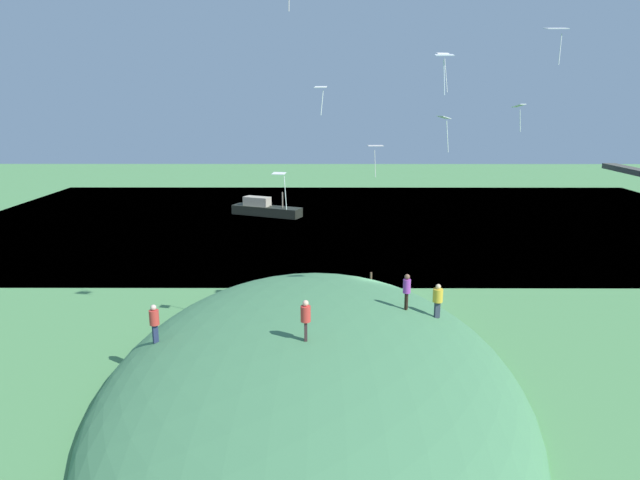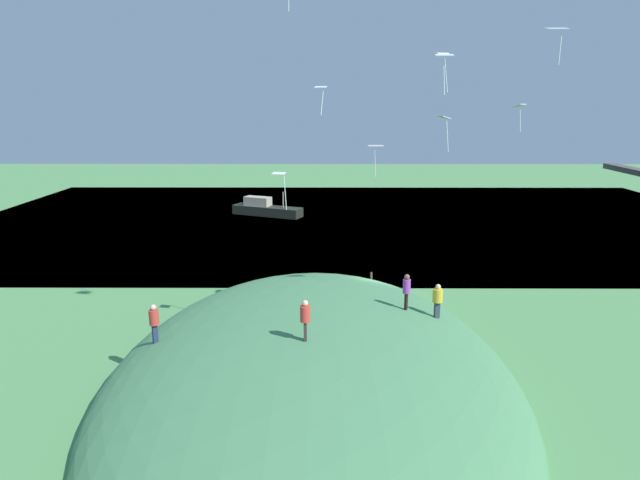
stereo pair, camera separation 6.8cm
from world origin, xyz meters
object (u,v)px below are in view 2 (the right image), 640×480
Objects in this scene: person_with_child at (154,319)px; person_watching_kites at (438,297)px; kite_2 at (557,30)px; kite_3 at (519,107)px; kite_5 at (375,148)px; kite_1 at (321,90)px; kite_0 at (444,121)px; person_near_shore at (407,287)px; person_on_hilltop at (305,315)px; kite_8 at (280,178)px; boat_on_lake at (265,209)px; kite_9 at (444,58)px; kite_6 at (444,59)px; mooring_post at (371,281)px.

person_watching_kites reaches higher than person_with_child.
kite_2 is 1.13× the size of kite_3.
kite_1 is at bearing -63.67° from kite_5.
kite_5 reaches higher than person_with_child.
kite_0 is 1.18× the size of kite_2.
kite_2 is (6.05, 9.70, 2.21)m from kite_1.
kite_1 is 11.64m from kite_2.
person_near_shore is 1.34× the size of kite_3.
person_watching_kites is at bearing -9.47° from kite_0.
kite_2 is (0.83, 4.11, 11.88)m from person_watching_kites.
person_on_hilltop is 6.97m from person_with_child.
person_watching_kites is 9.43m from kite_8.
person_near_shore reaches higher than boat_on_lake.
person_with_child reaches higher than boat_on_lake.
person_on_hilltop is 0.95× the size of kite_9.
person_with_child is at bearing -54.20° from kite_8.
person_on_hilltop is 12.11m from kite_0.
kite_6 is at bearing 172.04° from kite_0.
person_near_shore is at bearing 79.44° from kite_8.
person_watching_kites is (-4.36, 6.17, -0.78)m from person_on_hilltop.
mooring_post is (-9.17, -0.87, -2.69)m from person_near_shore.
kite_0 is 3.86m from kite_6.
person_watching_kites is 1.12× the size of kite_2.
kite_3 is (-2.68, 5.57, 8.36)m from person_near_shore.
kite_8 is at bearing -82.38° from kite_3.
kite_2 is at bearing -38.55° from person_with_child.
person_on_hilltop is 6.59m from person_near_shore.
person_with_child is 1.04× the size of person_watching_kites.
kite_5 is 9.20m from mooring_post.
boat_on_lake is 41.10m from kite_2.
person_watching_kites is at bearing -33.19° from person_with_child.
person_near_shore is at bearing -38.39° from kite_0.
person_on_hilltop is 0.93× the size of kite_8.
kite_8 is at bearing -80.98° from kite_0.
kite_3 reaches higher than person_with_child.
kite_3 is at bearing 58.63° from kite_6.
kite_5 is at bearing -88.72° from person_watching_kites.
kite_0 is 3.28m from kite_9.
kite_6 is 1.10× the size of kite_9.
kite_3 is 0.74× the size of kite_9.
person_with_child is 1.48× the size of mooring_post.
kite_0 is at bearing -85.45° from kite_3.
person_on_hilltop is 13.00m from kite_9.
person_watching_kites is at bearing 46.92° from kite_1.
kite_6 reaches higher than person_with_child.
kite_1 is 10.01m from kite_3.
kite_8 is (-5.72, -1.34, 4.75)m from person_on_hilltop.
kite_3 is 1.12× the size of mooring_post.
boat_on_lake is 4.29× the size of kite_8.
boat_on_lake is 35.77m from person_near_shore.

